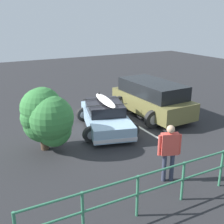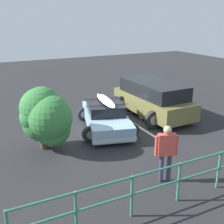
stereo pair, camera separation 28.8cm
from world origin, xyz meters
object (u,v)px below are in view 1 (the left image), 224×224
sedan_car (105,116)px  suv_car (151,98)px  bush_near_left (46,117)px  person_bystander (169,148)px

sedan_car → suv_car: size_ratio=0.91×
bush_near_left → person_bystander: bearing=124.9°
person_bystander → bush_near_left: bearing=-55.1°
bush_near_left → suv_car: bearing=-166.4°
sedan_car → person_bystander: 4.66m
sedan_car → bush_near_left: (2.86, 0.91, 0.76)m
sedan_car → person_bystander: person_bystander is taller
sedan_car → bush_near_left: size_ratio=1.82×
sedan_car → bush_near_left: 3.09m
sedan_car → suv_car: (-2.80, -0.46, 0.33)m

